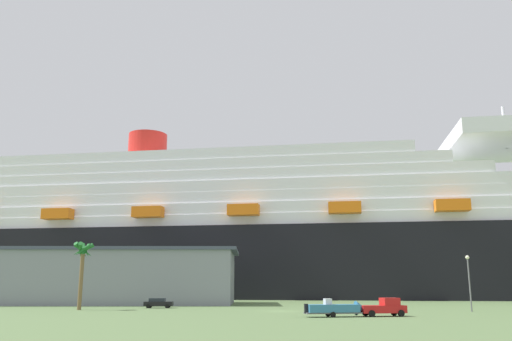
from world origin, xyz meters
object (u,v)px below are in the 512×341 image
at_px(small_boat_on_trailer, 338,309).
at_px(cruise_ship, 252,237).
at_px(pickup_truck, 384,308).
at_px(parked_car_black_coupe, 158,303).
at_px(palm_tree, 83,257).
at_px(parked_car_red_hatchback, 23,301).
at_px(street_lamp, 469,275).

bearing_deg(small_boat_on_trailer, cruise_ship, 100.53).
distance_m(pickup_truck, parked_car_black_coupe, 39.08).
relative_size(cruise_ship, small_boat_on_trailer, 30.36).
distance_m(palm_tree, parked_car_black_coupe, 14.52).
bearing_deg(cruise_ship, parked_car_red_hatchback, -127.66).
relative_size(small_boat_on_trailer, palm_tree, 0.84).
bearing_deg(parked_car_red_hatchback, pickup_truck, -26.98).
xyz_separation_m(cruise_ship, parked_car_red_hatchback, (-39.53, -51.23, -15.97)).
bearing_deg(pickup_truck, parked_car_red_hatchback, 153.02).
xyz_separation_m(pickup_truck, palm_tree, (-43.47, 13.99, 6.96)).
bearing_deg(parked_car_red_hatchback, street_lamp, -14.34).
height_order(pickup_truck, parked_car_black_coupe, pickup_truck).
bearing_deg(parked_car_black_coupe, parked_car_red_hatchback, 160.30).
height_order(palm_tree, parked_car_red_hatchback, palm_tree).
relative_size(palm_tree, street_lamp, 1.30).
bearing_deg(street_lamp, cruise_ship, 116.86).
relative_size(palm_tree, parked_car_red_hatchback, 2.07).
xyz_separation_m(small_boat_on_trailer, street_lamp, (20.13, 13.12, 4.21)).
distance_m(small_boat_on_trailer, palm_tree, 41.37).
bearing_deg(parked_car_red_hatchback, parked_car_black_coupe, -19.70).
height_order(pickup_truck, palm_tree, palm_tree).
xyz_separation_m(pickup_truck, small_boat_on_trailer, (-5.71, -1.39, -0.08)).
relative_size(small_boat_on_trailer, parked_car_black_coupe, 1.80).
bearing_deg(pickup_truck, small_boat_on_trailer, -166.35).
height_order(pickup_truck, small_boat_on_trailer, pickup_truck).
distance_m(street_lamp, parked_car_red_hatchback, 77.75).
xyz_separation_m(small_boat_on_trailer, parked_car_black_coupe, (-27.25, 22.37, -0.13)).
bearing_deg(cruise_ship, small_boat_on_trailer, -79.47).
distance_m(cruise_ship, parked_car_black_coupe, 64.32).
bearing_deg(small_boat_on_trailer, parked_car_black_coupe, 140.62).
height_order(cruise_ship, parked_car_black_coupe, cruise_ship).
relative_size(small_boat_on_trailer, street_lamp, 1.08).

